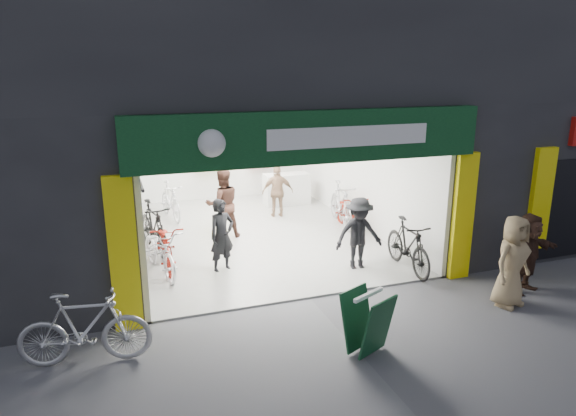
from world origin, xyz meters
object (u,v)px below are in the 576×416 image
pedestrian_near (512,261)px  sandwich_board (367,321)px  bike_right_front (408,246)px  bike_left_front (160,251)px  parked_bike (84,328)px

pedestrian_near → sandwich_board: pedestrian_near is taller
sandwich_board → bike_right_front: bearing=23.9°
pedestrian_near → sandwich_board: (-3.19, -0.58, -0.32)m
bike_left_front → sandwich_board: 4.93m
bike_right_front → pedestrian_near: size_ratio=1.10×
bike_left_front → parked_bike: bearing=-125.7°
bike_left_front → pedestrian_near: 6.83m
bike_right_front → pedestrian_near: bearing=-63.2°
sandwich_board → pedestrian_near: bearing=-13.8°
bike_right_front → sandwich_board: bike_right_front is taller
bike_left_front → sandwich_board: size_ratio=2.03×
pedestrian_near → sandwich_board: size_ratio=1.79×
bike_left_front → parked_bike: parked_bike is taller
bike_right_front → sandwich_board: size_ratio=1.97×
parked_bike → bike_left_front: bearing=-14.9°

